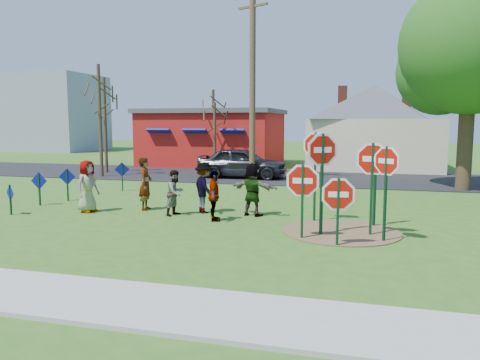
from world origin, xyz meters
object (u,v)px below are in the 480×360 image
(suv, at_px, (242,163))
(stop_sign_c, at_px, (386,172))
(stop_sign_b, at_px, (315,154))
(stop_sign_d, at_px, (376,166))
(person_b, at_px, (145,184))
(utility_pole, at_px, (252,78))
(leafy_tree, at_px, (474,52))
(stop_sign_a, at_px, (303,186))
(person_a, at_px, (87,186))

(suv, bearing_deg, stop_sign_c, -150.96)
(stop_sign_b, bearing_deg, stop_sign_d, 4.33)
(stop_sign_b, bearing_deg, suv, 128.41)
(stop_sign_b, relative_size, stop_sign_c, 1.12)
(person_b, xyz_separation_m, suv, (0.84, 9.65, -0.04))
(utility_pole, height_order, leafy_tree, utility_pole)
(stop_sign_c, relative_size, suv, 0.53)
(suv, height_order, leafy_tree, leafy_tree)
(utility_pole, distance_m, leafy_tree, 9.94)
(stop_sign_c, bearing_deg, stop_sign_a, -136.49)
(stop_sign_c, height_order, leafy_tree, leafy_tree)
(stop_sign_c, height_order, utility_pole, utility_pole)
(stop_sign_d, height_order, leafy_tree, leafy_tree)
(stop_sign_b, height_order, stop_sign_c, stop_sign_b)
(stop_sign_b, height_order, leafy_tree, leafy_tree)
(person_b, xyz_separation_m, leafy_tree, (11.54, 7.79, 5.05))
(stop_sign_b, relative_size, person_b, 1.58)
(stop_sign_d, relative_size, suv, 0.52)
(person_b, bearing_deg, stop_sign_a, -126.53)
(leafy_tree, bearing_deg, stop_sign_c, -110.37)
(person_b, distance_m, leafy_tree, 14.81)
(suv, bearing_deg, stop_sign_d, -147.83)
(stop_sign_d, distance_m, utility_pole, 11.47)
(suv, xyz_separation_m, utility_pole, (0.82, -1.08, 4.32))
(person_b, height_order, leafy_tree, leafy_tree)
(stop_sign_b, xyz_separation_m, utility_pole, (-4.13, 9.00, 3.11))
(stop_sign_c, bearing_deg, person_b, -160.35)
(stop_sign_c, bearing_deg, suv, 156.74)
(suv, bearing_deg, stop_sign_b, -154.59)
(stop_sign_b, xyz_separation_m, leafy_tree, (5.74, 8.22, 3.89))
(utility_pole, bearing_deg, suv, 127.28)
(leafy_tree, bearing_deg, utility_pole, 175.44)
(leafy_tree, bearing_deg, person_a, -146.72)
(stop_sign_c, height_order, suv, stop_sign_c)
(stop_sign_a, relative_size, stop_sign_d, 0.85)
(stop_sign_a, bearing_deg, person_b, 151.80)
(stop_sign_a, bearing_deg, person_a, 163.28)
(stop_sign_b, bearing_deg, person_b, -172.01)
(stop_sign_d, height_order, utility_pole, utility_pole)
(stop_sign_c, distance_m, leafy_tree, 11.65)
(stop_sign_c, xyz_separation_m, leafy_tree, (3.79, 10.20, 4.18))
(stop_sign_a, distance_m, person_a, 7.62)
(leafy_tree, bearing_deg, stop_sign_d, -115.37)
(stop_sign_a, bearing_deg, stop_sign_c, 3.18)
(suv, bearing_deg, utility_pole, -143.47)
(stop_sign_c, bearing_deg, utility_pole, 155.94)
(utility_pole, bearing_deg, person_b, -100.99)
(stop_sign_a, distance_m, leafy_tree, 12.79)
(stop_sign_a, height_order, utility_pole, utility_pole)
(stop_sign_c, distance_m, stop_sign_d, 1.76)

